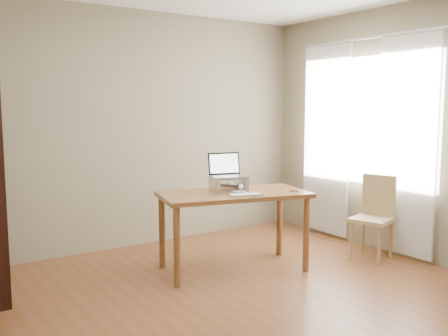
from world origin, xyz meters
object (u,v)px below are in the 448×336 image
laptop (225,171)px  desk (233,203)px  chair (376,214)px  cat (228,184)px  keyboard (245,195)px

laptop → desk: bearing=-75.8°
laptop → chair: bearing=-9.4°
cat → chair: 1.60m
chair → desk: bearing=144.7°
desk → keyboard: keyboard is taller
cat → keyboard: bearing=-93.2°
cat → chair: bearing=-19.4°
desk → laptop: bearing=104.2°
desk → cat: (0.02, 0.11, 0.16)m
keyboard → chair: size_ratio=0.38×
desk → keyboard: 0.25m
keyboard → laptop: bearing=105.9°
desk → cat: cat is taller
desk → cat: 0.20m
laptop → chair: (1.45, -0.63, -0.49)m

